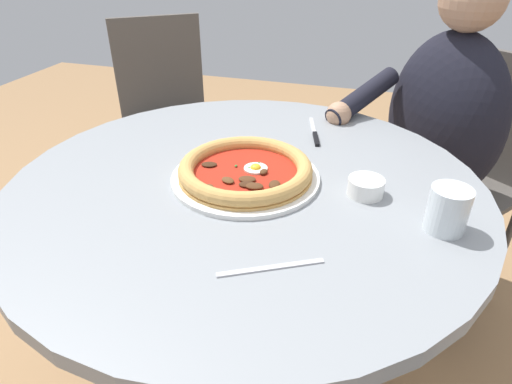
% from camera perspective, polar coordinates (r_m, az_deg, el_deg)
% --- Properties ---
extents(dining_table, '(1.01, 1.01, 0.73)m').
position_cam_1_polar(dining_table, '(1.03, -1.26, -6.09)').
color(dining_table, gray).
rests_on(dining_table, ground).
extents(pizza_on_plate, '(0.32, 0.32, 0.04)m').
position_cam_1_polar(pizza_on_plate, '(0.93, -1.40, 2.73)').
color(pizza_on_plate, white).
rests_on(pizza_on_plate, dining_table).
extents(water_glass, '(0.07, 0.07, 0.08)m').
position_cam_1_polar(water_glass, '(0.83, 23.69, -2.45)').
color(water_glass, silver).
rests_on(water_glass, dining_table).
extents(steak_knife, '(0.18, 0.06, 0.01)m').
position_cam_1_polar(steak_knife, '(1.15, 7.72, 7.42)').
color(steak_knife, silver).
rests_on(steak_knife, dining_table).
extents(ramekin_capers, '(0.07, 0.07, 0.04)m').
position_cam_1_polar(ramekin_capers, '(0.90, 14.15, 0.74)').
color(ramekin_capers, white).
rests_on(ramekin_capers, dining_table).
extents(fork_utensil, '(0.09, 0.16, 0.00)m').
position_cam_1_polar(fork_utensil, '(0.70, 1.96, -9.84)').
color(fork_utensil, '#BCBCC1').
rests_on(fork_utensil, dining_table).
extents(diner_person, '(0.43, 0.56, 1.12)m').
position_cam_1_polar(diner_person, '(1.50, 21.62, 1.34)').
color(diner_person, '#282833').
rests_on(diner_person, ground).
extents(cafe_chair_diner, '(0.59, 0.59, 0.87)m').
position_cam_1_polar(cafe_chair_diner, '(1.61, 24.92, 3.63)').
color(cafe_chair_diner, '#504A45').
rests_on(cafe_chair_diner, ground).
extents(cafe_chair_spare_near, '(0.58, 0.58, 0.89)m').
position_cam_1_polar(cafe_chair_spare_near, '(1.96, -11.56, 10.69)').
color(cafe_chair_spare_near, '#504A45').
rests_on(cafe_chair_spare_near, ground).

